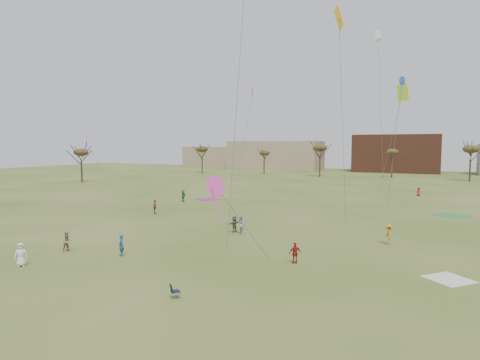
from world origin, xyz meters
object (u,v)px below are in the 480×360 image
at_px(spectator_fore_a, 295,253).
at_px(camp_chair_center, 175,294).
at_px(flyer_near_right, 121,245).
at_px(flyer_near_left, 21,255).

bearing_deg(spectator_fore_a, camp_chair_center, 29.28).
relative_size(spectator_fore_a, camp_chair_center, 1.83).
xyz_separation_m(flyer_near_right, camp_chair_center, (8.99, -5.70, -0.60)).
bearing_deg(camp_chair_center, flyer_near_right, 8.44).
distance_m(flyer_near_right, spectator_fore_a, 13.62).
relative_size(flyer_near_left, camp_chair_center, 1.98).
bearing_deg(camp_chair_center, flyer_near_left, 39.00).
height_order(flyer_near_left, camp_chair_center, flyer_near_left).
bearing_deg(flyer_near_left, spectator_fore_a, -23.21).
height_order(flyer_near_left, flyer_near_right, flyer_near_left).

